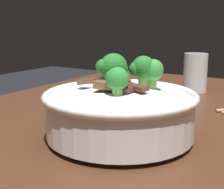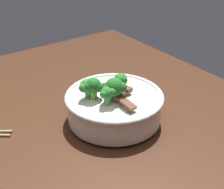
% 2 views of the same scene
% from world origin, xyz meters
% --- Properties ---
extents(dining_table, '(1.13, 1.05, 0.81)m').
position_xyz_m(dining_table, '(0.00, 0.00, 0.69)').
color(dining_table, '#472819').
rests_on(dining_table, ground).
extents(rice_bowl, '(0.25, 0.25, 0.14)m').
position_xyz_m(rice_bowl, '(-0.13, 0.08, 0.86)').
color(rice_bowl, white).
rests_on(rice_bowl, dining_table).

